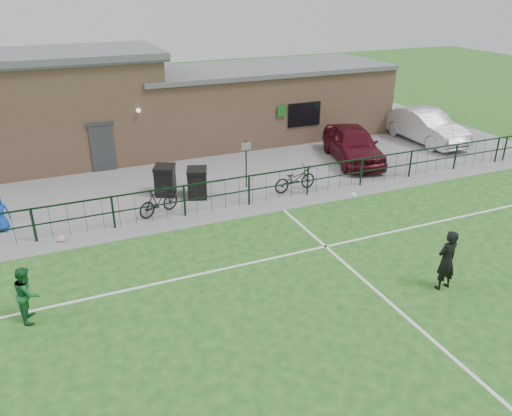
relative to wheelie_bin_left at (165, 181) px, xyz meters
name	(u,v)px	position (x,y,z in m)	size (l,w,h in m)	color
ground	(338,337)	(1.66, -10.22, -0.57)	(90.00, 90.00, 0.00)	#1F5619
paving_strip	(184,164)	(1.66, 3.28, -0.56)	(34.00, 13.00, 0.02)	slate
pitch_line_touch	(226,211)	(1.66, -2.42, -0.57)	(28.00, 0.10, 0.01)	white
pitch_line_mid	(269,259)	(1.66, -6.22, -0.57)	(28.00, 0.10, 0.01)	white
pitch_line_perp	(406,317)	(3.66, -10.22, -0.57)	(0.10, 16.00, 0.01)	white
perimeter_fence	(224,194)	(1.66, -2.22, 0.03)	(28.00, 0.10, 1.20)	black
wheelie_bin_left	(165,181)	(0.00, 0.00, 0.00)	(0.73, 0.83, 1.10)	black
wheelie_bin_right	(197,184)	(1.09, -0.76, -0.01)	(0.72, 0.82, 1.09)	black
sign_post	(246,164)	(3.22, -0.58, 0.45)	(0.06, 0.06, 2.00)	black
car_maroon	(353,144)	(9.05, 0.54, 0.27)	(1.94, 4.81, 1.64)	#4A0D18
car_silver	(426,126)	(14.25, 1.66, 0.28)	(1.77, 5.07, 1.67)	#B4B6BD
bicycle_d	(159,201)	(-0.67, -1.75, -0.05)	(0.48, 1.68, 1.01)	black
bicycle_e	(295,179)	(4.88, -1.67, -0.06)	(0.66, 1.88, 0.99)	black
goalkeeper_kick	(444,259)	(5.40, -9.48, 0.33)	(1.80, 2.96, 2.09)	black
outfield_player	(27,294)	(-5.05, -6.55, 0.17)	(0.72, 0.56, 1.47)	#1B5E2E
ball_ground	(61,239)	(-4.10, -2.56, -0.46)	(0.22, 0.22, 0.22)	white
clubhouse	(148,105)	(0.78, 6.28, 1.65)	(24.25, 5.40, 4.96)	tan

